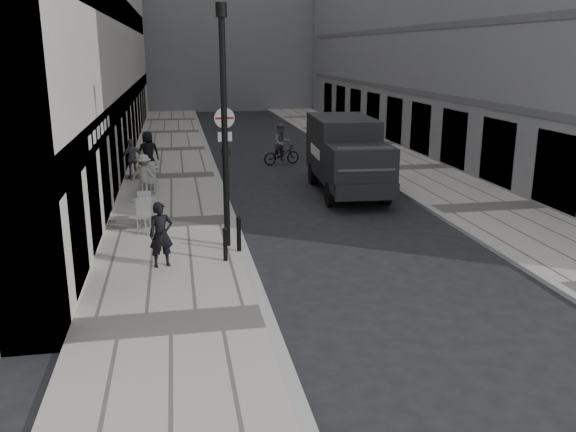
% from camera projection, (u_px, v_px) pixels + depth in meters
% --- Properties ---
extents(ground, '(120.00, 120.00, 0.00)m').
position_uv_depth(ground, '(292.00, 388.00, 10.22)').
color(ground, black).
rests_on(ground, ground).
extents(sidewalk, '(4.00, 60.00, 0.12)m').
position_uv_depth(sidewalk, '(171.00, 177.00, 26.93)').
color(sidewalk, gray).
rests_on(sidewalk, ground).
extents(far_sidewalk, '(4.00, 60.00, 0.12)m').
position_uv_depth(far_sidewalk, '(407.00, 168.00, 28.86)').
color(far_sidewalk, gray).
rests_on(far_sidewalk, ground).
extents(walking_man, '(0.69, 0.54, 1.68)m').
position_uv_depth(walking_man, '(161.00, 235.00, 15.43)').
color(walking_man, black).
rests_on(walking_man, sidewalk).
extents(sign_post, '(0.64, 0.13, 3.73)m').
position_uv_depth(sign_post, '(225.00, 147.00, 19.23)').
color(sign_post, black).
rests_on(sign_post, sidewalk).
extents(lamppost, '(0.29, 0.29, 6.54)m').
position_uv_depth(lamppost, '(224.00, 116.00, 16.35)').
color(lamppost, black).
rests_on(lamppost, sidewalk).
extents(bollard_near, '(0.12, 0.12, 0.92)m').
position_uv_depth(bollard_near, '(239.00, 235.00, 16.70)').
color(bollard_near, black).
rests_on(bollard_near, sidewalk).
extents(bollard_far, '(0.11, 0.11, 0.85)m').
position_uv_depth(bollard_far, '(225.00, 245.00, 15.94)').
color(bollard_far, black).
rests_on(bollard_far, sidewalk).
extents(panel_van, '(2.64, 6.29, 2.90)m').
position_uv_depth(panel_van, '(346.00, 152.00, 23.80)').
color(panel_van, black).
rests_on(panel_van, ground).
extents(cyclist, '(1.97, 1.10, 2.02)m').
position_uv_depth(cyclist, '(282.00, 149.00, 29.97)').
color(cyclist, black).
rests_on(cyclist, ground).
extents(pedestrian_a, '(1.08, 0.75, 1.70)m').
position_uv_depth(pedestrian_a, '(132.00, 159.00, 26.12)').
color(pedestrian_a, '#5A5A5F').
rests_on(pedestrian_a, sidewalk).
extents(pedestrian_b, '(1.16, 0.88, 1.59)m').
position_uv_depth(pedestrian_b, '(144.00, 175.00, 22.91)').
color(pedestrian_b, '#A4A097').
rests_on(pedestrian_b, sidewalk).
extents(pedestrian_c, '(1.04, 0.78, 1.92)m').
position_uv_depth(pedestrian_c, '(148.00, 153.00, 26.94)').
color(pedestrian_c, black).
rests_on(pedestrian_c, sidewalk).
extents(cafe_table_near, '(0.72, 1.62, 0.92)m').
position_uv_depth(cafe_table_near, '(151.00, 175.00, 24.69)').
color(cafe_table_near, silver).
rests_on(cafe_table_near, sidewalk).
extents(cafe_table_mid, '(0.80, 1.81, 1.03)m').
position_uv_depth(cafe_table_mid, '(144.00, 211.00, 18.99)').
color(cafe_table_mid, '#A2A2A5').
rests_on(cafe_table_mid, sidewalk).
extents(cafe_table_far, '(0.73, 1.66, 0.94)m').
position_uv_depth(cafe_table_far, '(150.00, 179.00, 23.83)').
color(cafe_table_far, '#B5B5B7').
rests_on(cafe_table_far, sidewalk).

